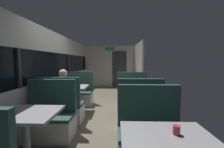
{
  "coord_description": "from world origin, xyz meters",
  "views": [
    {
      "loc": [
        0.4,
        -4.03,
        1.47
      ],
      "look_at": [
        0.17,
        2.87,
        0.83
      ],
      "focal_mm": 23.18,
      "sensor_mm": 36.0,
      "label": 1
    }
  ],
  "objects_px": {
    "dining_table_front_aisle": "(168,147)",
    "bench_rear_aisle_facing_end": "(139,112)",
    "bench_rear_aisle_facing_entry": "(132,97)",
    "bench_mid_window_facing_end": "(62,108)",
    "bench_front_aisle_facing_entry": "(150,139)",
    "coffee_cup_secondary": "(176,130)",
    "seated_passenger": "(63,99)",
    "bench_mid_window_facing_entry": "(78,95)",
    "dining_table_near_window": "(25,119)",
    "dining_table_rear_aisle": "(135,92)",
    "coffee_cup_primary": "(71,85)",
    "dining_table_mid_window": "(71,90)",
    "bench_near_window_facing_entry": "(49,120)"
  },
  "relations": [
    {
      "from": "dining_table_near_window",
      "to": "dining_table_rear_aisle",
      "type": "bearing_deg",
      "value": 46.39
    },
    {
      "from": "bench_mid_window_facing_end",
      "to": "coffee_cup_secondary",
      "type": "height_order",
      "value": "bench_mid_window_facing_end"
    },
    {
      "from": "bench_rear_aisle_facing_end",
      "to": "coffee_cup_secondary",
      "type": "relative_size",
      "value": 12.22
    },
    {
      "from": "bench_mid_window_facing_end",
      "to": "bench_front_aisle_facing_entry",
      "type": "height_order",
      "value": "same"
    },
    {
      "from": "bench_rear_aisle_facing_end",
      "to": "coffee_cup_secondary",
      "type": "xyz_separation_m",
      "value": [
        0.1,
        -1.73,
        0.46
      ]
    },
    {
      "from": "dining_table_rear_aisle",
      "to": "coffee_cup_primary",
      "type": "relative_size",
      "value": 10.0
    },
    {
      "from": "bench_mid_window_facing_entry",
      "to": "bench_rear_aisle_facing_end",
      "type": "xyz_separation_m",
      "value": [
        1.79,
        -1.6,
        0.0
      ]
    },
    {
      "from": "dining_table_front_aisle",
      "to": "seated_passenger",
      "type": "height_order",
      "value": "seated_passenger"
    },
    {
      "from": "bench_mid_window_facing_entry",
      "to": "coffee_cup_secondary",
      "type": "bearing_deg",
      "value": -60.46
    },
    {
      "from": "coffee_cup_primary",
      "to": "dining_table_mid_window",
      "type": "bearing_deg",
      "value": -23.08
    },
    {
      "from": "dining_table_front_aisle",
      "to": "bench_rear_aisle_facing_end",
      "type": "bearing_deg",
      "value": 90.0
    },
    {
      "from": "dining_table_near_window",
      "to": "bench_mid_window_facing_entry",
      "type": "relative_size",
      "value": 0.82
    },
    {
      "from": "dining_table_mid_window",
      "to": "bench_rear_aisle_facing_entry",
      "type": "distance_m",
      "value": 1.88
    },
    {
      "from": "dining_table_mid_window",
      "to": "bench_rear_aisle_facing_end",
      "type": "xyz_separation_m",
      "value": [
        1.79,
        -0.9,
        -0.31
      ]
    },
    {
      "from": "dining_table_front_aisle",
      "to": "bench_rear_aisle_facing_entry",
      "type": "bearing_deg",
      "value": 90.0
    },
    {
      "from": "bench_mid_window_facing_end",
      "to": "seated_passenger",
      "type": "xyz_separation_m",
      "value": [
        0.0,
        0.07,
        0.21
      ]
    },
    {
      "from": "bench_mid_window_facing_end",
      "to": "dining_table_near_window",
      "type": "bearing_deg",
      "value": -90.0
    },
    {
      "from": "bench_mid_window_facing_end",
      "to": "dining_table_rear_aisle",
      "type": "height_order",
      "value": "bench_mid_window_facing_end"
    },
    {
      "from": "bench_rear_aisle_facing_end",
      "to": "dining_table_near_window",
      "type": "bearing_deg",
      "value": -146.62
    },
    {
      "from": "bench_mid_window_facing_end",
      "to": "seated_passenger",
      "type": "height_order",
      "value": "seated_passenger"
    },
    {
      "from": "dining_table_near_window",
      "to": "dining_table_front_aisle",
      "type": "height_order",
      "value": "same"
    },
    {
      "from": "seated_passenger",
      "to": "bench_near_window_facing_entry",
      "type": "bearing_deg",
      "value": -90.0
    },
    {
      "from": "dining_table_mid_window",
      "to": "coffee_cup_secondary",
      "type": "distance_m",
      "value": 3.24
    },
    {
      "from": "dining_table_near_window",
      "to": "dining_table_rear_aisle",
      "type": "relative_size",
      "value": 1.0
    },
    {
      "from": "coffee_cup_primary",
      "to": "coffee_cup_secondary",
      "type": "xyz_separation_m",
      "value": [
        1.9,
        -2.64,
        0.0
      ]
    },
    {
      "from": "bench_front_aisle_facing_entry",
      "to": "seated_passenger",
      "type": "relative_size",
      "value": 0.87
    },
    {
      "from": "coffee_cup_primary",
      "to": "bench_near_window_facing_entry",
      "type": "bearing_deg",
      "value": -89.27
    },
    {
      "from": "coffee_cup_secondary",
      "to": "coffee_cup_primary",
      "type": "bearing_deg",
      "value": 125.84
    },
    {
      "from": "bench_rear_aisle_facing_end",
      "to": "bench_rear_aisle_facing_entry",
      "type": "xyz_separation_m",
      "value": [
        0.0,
        1.4,
        0.0
      ]
    },
    {
      "from": "bench_mid_window_facing_end",
      "to": "bench_front_aisle_facing_entry",
      "type": "distance_m",
      "value": 2.2
    },
    {
      "from": "bench_mid_window_facing_end",
      "to": "seated_passenger",
      "type": "relative_size",
      "value": 0.87
    },
    {
      "from": "bench_rear_aisle_facing_end",
      "to": "coffee_cup_secondary",
      "type": "bearing_deg",
      "value": -86.81
    },
    {
      "from": "dining_table_mid_window",
      "to": "bench_mid_window_facing_entry",
      "type": "height_order",
      "value": "bench_mid_window_facing_entry"
    },
    {
      "from": "bench_mid_window_facing_end",
      "to": "coffee_cup_secondary",
      "type": "distance_m",
      "value": 2.74
    },
    {
      "from": "dining_table_mid_window",
      "to": "bench_mid_window_facing_end",
      "type": "height_order",
      "value": "bench_mid_window_facing_end"
    },
    {
      "from": "bench_near_window_facing_entry",
      "to": "bench_rear_aisle_facing_entry",
      "type": "relative_size",
      "value": 1.0
    },
    {
      "from": "coffee_cup_secondary",
      "to": "bench_rear_aisle_facing_entry",
      "type": "bearing_deg",
      "value": 91.76
    },
    {
      "from": "bench_rear_aisle_facing_end",
      "to": "seated_passenger",
      "type": "relative_size",
      "value": 0.87
    },
    {
      "from": "dining_table_front_aisle",
      "to": "coffee_cup_secondary",
      "type": "height_order",
      "value": "coffee_cup_secondary"
    },
    {
      "from": "dining_table_rear_aisle",
      "to": "coffee_cup_secondary",
      "type": "distance_m",
      "value": 2.44
    },
    {
      "from": "seated_passenger",
      "to": "coffee_cup_primary",
      "type": "relative_size",
      "value": 14.0
    },
    {
      "from": "dining_table_rear_aisle",
      "to": "bench_rear_aisle_facing_end",
      "type": "xyz_separation_m",
      "value": [
        0.0,
        -0.7,
        -0.31
      ]
    },
    {
      "from": "bench_mid_window_facing_end",
      "to": "coffee_cup_primary",
      "type": "relative_size",
      "value": 12.22
    },
    {
      "from": "coffee_cup_primary",
      "to": "bench_mid_window_facing_entry",
      "type": "bearing_deg",
      "value": 88.53
    },
    {
      "from": "bench_near_window_facing_entry",
      "to": "coffee_cup_primary",
      "type": "bearing_deg",
      "value": 90.73
    },
    {
      "from": "bench_mid_window_facing_entry",
      "to": "dining_table_near_window",
      "type": "bearing_deg",
      "value": -90.0
    },
    {
      "from": "dining_table_rear_aisle",
      "to": "coffee_cup_primary",
      "type": "height_order",
      "value": "coffee_cup_primary"
    },
    {
      "from": "dining_table_mid_window",
      "to": "dining_table_rear_aisle",
      "type": "relative_size",
      "value": 1.0
    },
    {
      "from": "dining_table_front_aisle",
      "to": "bench_rear_aisle_facing_end",
      "type": "xyz_separation_m",
      "value": [
        0.0,
        1.78,
        -0.31
      ]
    },
    {
      "from": "bench_rear_aisle_facing_end",
      "to": "bench_near_window_facing_entry",
      "type": "bearing_deg",
      "value": -164.98
    }
  ]
}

